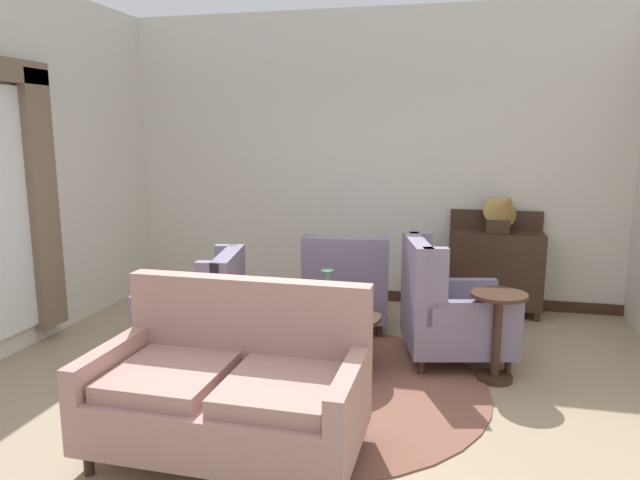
{
  "coord_description": "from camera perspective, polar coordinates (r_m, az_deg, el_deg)",
  "views": [
    {
      "loc": [
        1.0,
        -3.9,
        1.97
      ],
      "look_at": [
        -0.06,
        0.65,
        1.1
      ],
      "focal_mm": 32.72,
      "sensor_mm": 36.0,
      "label": 1
    }
  ],
  "objects": [
    {
      "name": "sideboard",
      "position": [
        6.61,
        16.71,
        -2.62
      ],
      "size": [
        0.98,
        0.42,
        1.12
      ],
      "color": "#382319",
      "rests_on": "ground"
    },
    {
      "name": "armchair_near_sideboard",
      "position": [
        5.2,
        12.32,
        -6.82
      ],
      "size": [
        1.03,
        0.98,
        1.07
      ],
      "rotation": [
        0.0,
        0.0,
        1.8
      ],
      "color": "slate",
      "rests_on": "ground"
    },
    {
      "name": "baseboard_back",
      "position": [
        7.02,
        4.49,
        -5.31
      ],
      "size": [
        5.74,
        0.03,
        0.12
      ],
      "primitive_type": "cube",
      "color": "#382319",
      "rests_on": "ground"
    },
    {
      "name": "side_table",
      "position": [
        4.89,
        16.93,
        -8.32
      ],
      "size": [
        0.44,
        0.44,
        0.73
      ],
      "color": "#382319",
      "rests_on": "ground"
    },
    {
      "name": "porcelain_vase",
      "position": [
        4.84,
        0.77,
        -5.26
      ],
      "size": [
        0.15,
        0.15,
        0.35
      ],
      "color": "#4C7A66",
      "rests_on": "coffee_table"
    },
    {
      "name": "armchair_near_window",
      "position": [
        5.2,
        -11.65,
        -7.03
      ],
      "size": [
        0.94,
        0.92,
        0.96
      ],
      "rotation": [
        0.0,
        0.0,
        4.89
      ],
      "color": "slate",
      "rests_on": "ground"
    },
    {
      "name": "settee",
      "position": [
        3.73,
        -8.74,
        -14.18
      ],
      "size": [
        1.64,
        0.93,
        1.04
      ],
      "rotation": [
        0.0,
        0.0,
        -0.02
      ],
      "color": "tan",
      "rests_on": "ground"
    },
    {
      "name": "ground",
      "position": [
        4.48,
        -1.16,
        -15.57
      ],
      "size": [
        8.04,
        8.04,
        0.0
      ],
      "primitive_type": "plane",
      "color": "#9E896B"
    },
    {
      "name": "area_rug",
      "position": [
        4.74,
        -0.24,
        -13.96
      ],
      "size": [
        2.67,
        2.67,
        0.01
      ],
      "primitive_type": "cylinder",
      "color": "brown",
      "rests_on": "ground"
    },
    {
      "name": "armchair_foreground_right",
      "position": [
        5.92,
        2.64,
        -4.67
      ],
      "size": [
        0.92,
        0.9,
        0.98
      ],
      "rotation": [
        0.0,
        0.0,
        3.25
      ],
      "color": "slate",
      "rests_on": "ground"
    },
    {
      "name": "coffee_table",
      "position": [
        4.86,
        0.5,
        -8.12
      ],
      "size": [
        0.93,
        0.93,
        0.5
      ],
      "color": "#382319",
      "rests_on": "ground"
    },
    {
      "name": "wall_left",
      "position": [
        6.14,
        -26.17,
        6.59
      ],
      "size": [
        0.08,
        3.97,
        3.33
      ],
      "primitive_type": "cube",
      "color": "silver",
      "rests_on": "ground"
    },
    {
      "name": "wall_back",
      "position": [
        6.81,
        4.76,
        7.9
      ],
      "size": [
        5.9,
        0.08,
        3.33
      ],
      "primitive_type": "cube",
      "color": "silver",
      "rests_on": "ground"
    },
    {
      "name": "gramophone",
      "position": [
        6.41,
        17.52,
        2.97
      ],
      "size": [
        0.49,
        0.56,
        0.54
      ],
      "color": "#382319",
      "rests_on": "sideboard"
    }
  ]
}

